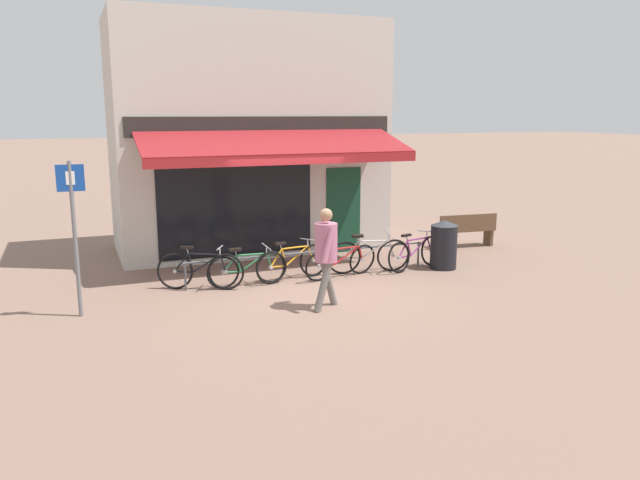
{
  "coord_description": "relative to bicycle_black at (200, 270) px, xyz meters",
  "views": [
    {
      "loc": [
        -4.19,
        -10.92,
        3.41
      ],
      "look_at": [
        0.12,
        -0.21,
        1.05
      ],
      "focal_mm": 35.0,
      "sensor_mm": 36.0,
      "label": 1
    }
  ],
  "objects": [
    {
      "name": "ground_plane",
      "position": [
        1.96,
        -0.93,
        -0.39
      ],
      "size": [
        160.0,
        160.0,
        0.0
      ],
      "primitive_type": "plane",
      "color": "#846656"
    },
    {
      "name": "shop_front",
      "position": [
        2.0,
        3.53,
        2.43
      ],
      "size": [
        6.56,
        4.74,
        5.64
      ],
      "color": "beige",
      "rests_on": "ground_plane"
    },
    {
      "name": "bike_rack_rail",
      "position": [
        2.31,
        0.01,
        0.11
      ],
      "size": [
        5.31,
        0.04,
        0.57
      ],
      "color": "#47494F",
      "rests_on": "ground_plane"
    },
    {
      "name": "bicycle_black",
      "position": [
        0.0,
        0.0,
        0.0
      ],
      "size": [
        1.61,
        0.8,
        0.87
      ],
      "rotation": [
        -0.05,
        0.0,
        -0.43
      ],
      "color": "black",
      "rests_on": "ground_plane"
    },
    {
      "name": "bicycle_green",
      "position": [
        0.92,
        -0.12,
        -0.03
      ],
      "size": [
        1.68,
        0.52,
        0.81
      ],
      "rotation": [
        0.08,
        0.0,
        0.04
      ],
      "color": "black",
      "rests_on": "ground_plane"
    },
    {
      "name": "bicycle_orange",
      "position": [
        1.91,
        0.0,
        -0.02
      ],
      "size": [
        1.72,
        0.65,
        0.84
      ],
      "rotation": [
        -0.09,
        0.0,
        0.24
      ],
      "color": "black",
      "rests_on": "ground_plane"
    },
    {
      "name": "bicycle_red",
      "position": [
        2.91,
        -0.24,
        -0.03
      ],
      "size": [
        1.77,
        0.52,
        0.83
      ],
      "rotation": [
        0.16,
        0.0,
        0.2
      ],
      "color": "black",
      "rests_on": "ground_plane"
    },
    {
      "name": "bicycle_silver",
      "position": [
        3.62,
        -0.1,
        0.01
      ],
      "size": [
        1.85,
        0.63,
        0.9
      ],
      "rotation": [
        0.15,
        0.0,
        -0.16
      ],
      "color": "black",
      "rests_on": "ground_plane"
    },
    {
      "name": "bicycle_purple",
      "position": [
        4.75,
        -0.13,
        -0.02
      ],
      "size": [
        1.69,
        0.76,
        0.83
      ],
      "rotation": [
        -0.09,
        0.0,
        0.33
      ],
      "color": "black",
      "rests_on": "ground_plane"
    },
    {
      "name": "pedestrian_adult",
      "position": [
        1.83,
        -2.03,
        0.71
      ],
      "size": [
        0.6,
        0.72,
        1.81
      ],
      "rotation": [
        0.0,
        0.0,
        0.16
      ],
      "color": "slate",
      "rests_on": "ground_plane"
    },
    {
      "name": "litter_bin",
      "position": [
        5.36,
        -0.33,
        0.16
      ],
      "size": [
        0.6,
        0.6,
        1.09
      ],
      "color": "black",
      "rests_on": "ground_plane"
    },
    {
      "name": "parking_sign",
      "position": [
        -2.23,
        -0.87,
        1.22
      ],
      "size": [
        0.44,
        0.07,
        2.64
      ],
      "color": "slate",
      "rests_on": "ground_plane"
    },
    {
      "name": "park_bench",
      "position": [
        7.13,
        1.38,
        0.08
      ],
      "size": [
        1.63,
        0.58,
        0.87
      ],
      "rotation": [
        0.0,
        0.0,
        -0.09
      ],
      "color": "brown",
      "rests_on": "ground_plane"
    }
  ]
}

